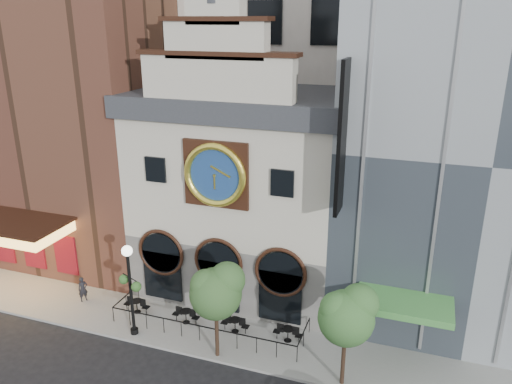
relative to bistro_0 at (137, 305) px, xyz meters
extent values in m
plane|color=black|center=(4.57, -2.45, -0.61)|extent=(120.00, 120.00, 0.00)
cube|color=gray|center=(4.57, 0.05, -0.54)|extent=(44.00, 5.00, 0.15)
cube|color=#605E5B|center=(4.57, 5.55, 1.54)|extent=(12.00, 8.00, 4.00)
cube|color=beige|center=(4.57, 5.55, 7.04)|extent=(12.00, 8.00, 7.00)
cube|color=#2D3035|center=(4.57, 5.55, 11.14)|extent=(12.60, 8.60, 1.20)
cube|color=black|center=(4.57, 1.47, 7.94)|extent=(3.60, 0.25, 3.60)
cylinder|color=navy|center=(4.57, 1.33, 7.94)|extent=(3.10, 0.12, 3.10)
torus|color=yellow|center=(4.57, 1.25, 7.94)|extent=(3.46, 0.36, 3.46)
cube|color=brown|center=(-8.43, 7.55, 12.04)|extent=(14.00, 12.00, 25.00)
cube|color=#FFBF59|center=(-8.43, -0.15, 3.74)|extent=(7.00, 3.40, 0.70)
cube|color=black|center=(-8.43, -0.15, 4.19)|extent=(7.40, 3.80, 0.15)
cube|color=maroon|center=(-8.43, 1.50, 1.54)|extent=(5.60, 0.15, 2.60)
cube|color=gray|center=(17.57, 7.55, 9.54)|extent=(14.00, 12.00, 20.00)
cube|color=#4C9E48|center=(14.57, 0.35, 2.84)|extent=(4.50, 2.40, 0.35)
cube|color=black|center=(11.17, 0.55, 10.54)|extent=(0.18, 1.60, 7.00)
cylinder|color=black|center=(0.00, 0.00, 0.28)|extent=(0.68, 0.68, 0.03)
cylinder|color=black|center=(0.00, 0.00, -0.09)|extent=(0.06, 0.06, 0.72)
cylinder|color=black|center=(3.16, -0.02, 0.28)|extent=(0.68, 0.68, 0.03)
cylinder|color=black|center=(3.16, -0.02, -0.09)|extent=(0.06, 0.06, 0.72)
cylinder|color=black|center=(6.05, 0.10, 0.28)|extent=(0.68, 0.68, 0.03)
cylinder|color=black|center=(6.05, 0.10, -0.09)|extent=(0.06, 0.06, 0.72)
cylinder|color=black|center=(8.98, 0.25, 0.28)|extent=(0.68, 0.68, 0.03)
cylinder|color=black|center=(8.98, 0.25, -0.09)|extent=(0.06, 0.06, 0.72)
imported|color=black|center=(-3.70, 0.04, 0.31)|extent=(0.62, 0.68, 1.55)
cylinder|color=black|center=(0.97, -1.83, 1.90)|extent=(0.17, 0.17, 4.73)
cylinder|color=black|center=(0.97, -1.83, -0.32)|extent=(0.42, 0.42, 0.28)
sphere|color=white|center=(0.97, -1.83, 4.46)|extent=(0.57, 0.57, 0.57)
sphere|color=#335D25|center=(0.45, -1.60, 2.61)|extent=(0.53, 0.53, 0.53)
sphere|color=#335D25|center=(1.49, -2.05, 2.61)|extent=(0.53, 0.53, 0.53)
cylinder|color=#382619|center=(5.94, -2.05, 0.91)|extent=(0.20, 0.20, 2.75)
sphere|color=#2E5622|center=(5.94, -2.05, 3.08)|extent=(2.56, 2.56, 2.56)
sphere|color=#2E5622|center=(6.43, -1.75, 3.76)|extent=(1.77, 1.77, 1.77)
sphere|color=#2E5622|center=(5.54, -2.25, 3.57)|extent=(1.57, 1.57, 1.57)
cylinder|color=#382619|center=(12.23, -2.01, 0.91)|extent=(0.20, 0.20, 2.74)
sphere|color=#306126|center=(12.23, -2.01, 3.06)|extent=(2.54, 2.54, 2.54)
sphere|color=#306126|center=(12.72, -1.72, 3.75)|extent=(1.76, 1.76, 1.76)
sphere|color=#306126|center=(11.84, -2.21, 3.55)|extent=(1.57, 1.57, 1.57)
camera|label=1|loc=(14.72, -21.31, 15.65)|focal=35.00mm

